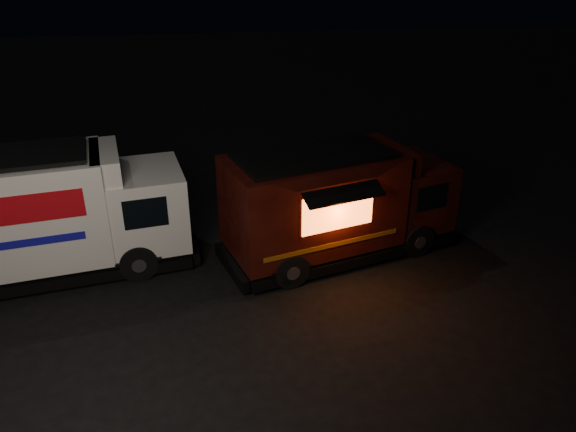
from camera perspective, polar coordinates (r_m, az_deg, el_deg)
The scene contains 3 objects.
ground at distance 12.12m, azimuth -9.99°, elevation -9.67°, with size 80.00×80.00×0.00m, color black.
white_truck at distance 13.77m, azimuth -23.45°, elevation 0.15°, with size 6.53×2.23×2.96m, color silver, non-canonical shape.
red_truck at distance 13.58m, azimuth 5.37°, elevation 1.43°, with size 5.84×2.15×2.72m, color #3B110A, non-canonical shape.
Camera 1 is at (0.70, -9.86, 7.02)m, focal length 35.00 mm.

